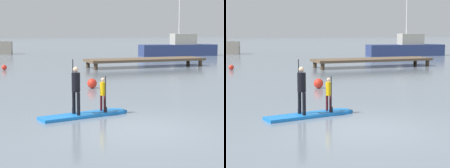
% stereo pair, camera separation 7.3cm
% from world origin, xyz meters
% --- Properties ---
extents(ground_plane, '(240.00, 240.00, 0.00)m').
position_xyz_m(ground_plane, '(0.00, 0.00, 0.00)').
color(ground_plane, slate).
extents(paddleboard_near, '(3.10, 1.21, 0.10)m').
position_xyz_m(paddleboard_near, '(-0.97, 2.18, 0.05)').
color(paddleboard_near, blue).
rests_on(paddleboard_near, ground).
extents(paddler_adult, '(0.32, 0.49, 1.77)m').
position_xyz_m(paddler_adult, '(-1.26, 2.13, 0.99)').
color(paddler_adult, black).
rests_on(paddler_adult, paddleboard_near).
extents(paddler_child_solo, '(0.23, 0.39, 1.20)m').
position_xyz_m(paddler_child_solo, '(-0.27, 2.30, 0.74)').
color(paddler_child_solo, '#4C1419').
rests_on(paddler_child_solo, paddleboard_near).
extents(fishing_boat_green_midground, '(8.45, 3.10, 6.66)m').
position_xyz_m(fishing_boat_green_midground, '(17.83, 28.86, 0.82)').
color(fishing_boat_green_midground, navy).
rests_on(fishing_boat_green_midground, ground).
extents(floating_dock, '(9.12, 2.40, 0.64)m').
position_xyz_m(floating_dock, '(8.70, 17.94, 0.54)').
color(floating_dock, brown).
rests_on(floating_dock, ground).
extents(mooring_buoy_near, '(0.36, 0.36, 0.36)m').
position_xyz_m(mooring_buoy_near, '(-1.56, 19.27, 0.18)').
color(mooring_buoy_near, red).
rests_on(mooring_buoy_near, ground).
extents(mooring_buoy_mid, '(0.47, 0.47, 0.47)m').
position_xyz_m(mooring_buoy_mid, '(1.33, 8.38, 0.24)').
color(mooring_buoy_mid, red).
rests_on(mooring_buoy_mid, ground).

